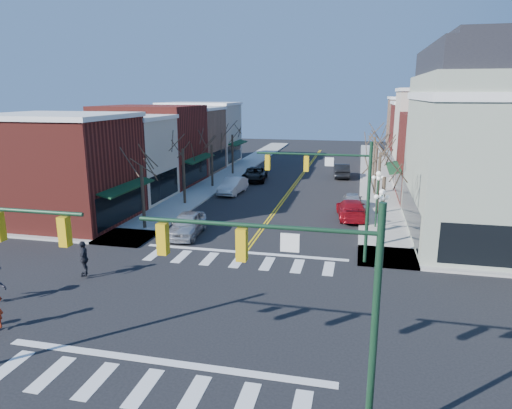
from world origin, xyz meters
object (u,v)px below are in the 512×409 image
Objects in this scene: car_left_near at (187,224)px; car_left_mid at (233,186)px; car_right_mid at (353,200)px; lamppost_corner at (381,212)px; pedestrian_dark_a at (84,258)px; victorian_corner at (511,142)px; car_right_near at (352,209)px; lamppost_midblock at (378,190)px; car_left_far at (255,174)px; car_right_far at (342,171)px.

car_left_mid is (-0.60, 14.09, -0.02)m from car_left_near.
car_right_mid is at bearing 39.04° from car_left_near.
pedestrian_dark_a is (-15.65, -6.57, -1.84)m from lamppost_corner.
victorian_corner is 10.89m from lamppost_corner.
car_left_near reaches higher than car_left_mid.
car_right_near is (-1.80, 9.00, -2.19)m from lamppost_corner.
car_left_near is 13.30m from car_right_near.
lamppost_corner is 6.50m from lamppost_midblock.
lamppost_midblock is at bearing -30.40° from car_left_mid.
car_right_near is at bearing -57.47° from car_left_far.
car_right_mid is at bearing 118.42° from pedestrian_dark_a.
pedestrian_dark_a is (-12.25, -34.10, 0.31)m from car_right_far.
lamppost_corner reaches higher than car_right_far.
car_left_near is 0.99× the size of car_left_mid.
lamppost_corner is 0.87× the size of car_right_far.
lamppost_midblock is 2.22× the size of pedestrian_dark_a.
lamppost_midblock is at bearing 118.76° from car_right_near.
car_right_mid is at bearing 90.85° from car_right_far.
lamppost_midblock reaches higher than pedestrian_dark_a.
car_right_mid is (0.00, 3.54, -0.07)m from car_right_near.
car_left_near is 2.47× the size of pedestrian_dark_a.
lamppost_midblock reaches higher than car_left_near.
car_right_mid is (11.80, -3.37, -0.09)m from car_left_mid.
car_right_mid is 0.84× the size of car_right_far.
car_right_mid is (11.20, -10.50, -0.05)m from car_left_far.
car_left_far is (-13.00, 16.55, -2.20)m from lamppost_midblock.
victorian_corner is 24.75m from car_left_mid.
lamppost_midblock is 3.78m from car_right_near.
victorian_corner is at bearing 144.31° from car_right_mid.
lamppost_corner is 26.55m from car_left_far.
lamppost_midblock is 0.79× the size of car_left_far.
car_right_near is (11.80, -6.92, -0.03)m from car_left_mid.
victorian_corner reaches higher than car_right_near.
car_left_mid is 7.15m from car_left_far.
lamppost_midblock is 0.81× the size of car_right_near.
victorian_corner is 2.60× the size of car_left_far.
victorian_corner is at bearing -20.07° from car_left_mid.
car_left_near is at bearing -168.91° from victorian_corner.
car_right_far is (-11.70, 21.52, -5.84)m from victorian_corner.
lamppost_corner is 1.04× the size of car_right_mid.
lamppost_midblock is 0.87× the size of car_right_far.
car_left_near reaches higher than car_left_far.
lamppost_corner is at bearing -90.00° from lamppost_midblock.
victorian_corner is 7.30× the size of pedestrian_dark_a.
car_left_mid reaches higher than car_right_mid.
car_right_near is at bearing 101.31° from lamppost_corner.
car_right_mid is at bearing 147.06° from victorian_corner.
car_left_near is at bearing 40.99° from car_right_mid.
victorian_corner reaches higher than car_right_far.
victorian_corner is 9.10m from lamppost_midblock.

